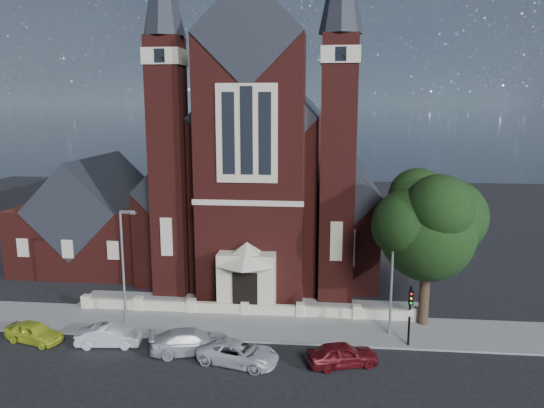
{
  "coord_description": "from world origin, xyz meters",
  "views": [
    {
      "loc": [
        5.6,
        -29.39,
        15.12
      ],
      "look_at": [
        1.39,
        12.0,
        7.19
      ],
      "focal_mm": 35.0,
      "sensor_mm": 36.0,
      "label": 1
    }
  ],
  "objects_px": {
    "car_silver_b": "(191,341)",
    "street_tree": "(430,228)",
    "parish_hall": "(97,222)",
    "car_lime_van": "(34,332)",
    "car_white_suv": "(238,353)",
    "car_dark_red": "(343,354)",
    "street_lamp_right": "(394,269)",
    "traffic_signal": "(410,308)",
    "church": "(269,174)",
    "car_silver_a": "(109,336)",
    "street_lamp_left": "(124,261)"
  },
  "relations": [
    {
      "from": "street_tree",
      "to": "car_lime_van",
      "type": "relative_size",
      "value": 2.73
    },
    {
      "from": "car_lime_van",
      "to": "car_white_suv",
      "type": "xyz_separation_m",
      "value": [
        13.54,
        -1.51,
        0.0
      ]
    },
    {
      "from": "traffic_signal",
      "to": "car_silver_b",
      "type": "relative_size",
      "value": 0.8
    },
    {
      "from": "traffic_signal",
      "to": "car_silver_a",
      "type": "bearing_deg",
      "value": -174.73
    },
    {
      "from": "car_silver_b",
      "to": "car_dark_red",
      "type": "bearing_deg",
      "value": -111.68
    },
    {
      "from": "car_lime_van",
      "to": "car_dark_red",
      "type": "height_order",
      "value": "car_dark_red"
    },
    {
      "from": "church",
      "to": "street_lamp_right",
      "type": "relative_size",
      "value": 4.31
    },
    {
      "from": "car_silver_a",
      "to": "traffic_signal",
      "type": "bearing_deg",
      "value": -91.7
    },
    {
      "from": "parish_hall",
      "to": "car_dark_red",
      "type": "distance_m",
      "value": 29.5
    },
    {
      "from": "parish_hall",
      "to": "street_lamp_right",
      "type": "xyz_separation_m",
      "value": [
        26.09,
        -14.0,
        0.59
      ]
    },
    {
      "from": "car_silver_a",
      "to": "car_white_suv",
      "type": "xyz_separation_m",
      "value": [
        8.52,
        -1.45,
        0.01
      ]
    },
    {
      "from": "car_white_suv",
      "to": "car_dark_red",
      "type": "bearing_deg",
      "value": -73.04
    },
    {
      "from": "church",
      "to": "car_silver_b",
      "type": "bearing_deg",
      "value": -96.13
    },
    {
      "from": "parish_hall",
      "to": "street_tree",
      "type": "height_order",
      "value": "street_tree"
    },
    {
      "from": "street_tree",
      "to": "car_silver_a",
      "type": "distance_m",
      "value": 21.96
    },
    {
      "from": "parish_hall",
      "to": "car_dark_red",
      "type": "height_order",
      "value": "parish_hall"
    },
    {
      "from": "street_lamp_right",
      "to": "car_silver_a",
      "type": "distance_m",
      "value": 18.64
    },
    {
      "from": "traffic_signal",
      "to": "car_white_suv",
      "type": "height_order",
      "value": "traffic_signal"
    },
    {
      "from": "street_tree",
      "to": "street_lamp_right",
      "type": "relative_size",
      "value": 1.32
    },
    {
      "from": "car_dark_red",
      "to": "church",
      "type": "bearing_deg",
      "value": -1.04
    },
    {
      "from": "church",
      "to": "car_lime_van",
      "type": "height_order",
      "value": "church"
    },
    {
      "from": "street_lamp_right",
      "to": "traffic_signal",
      "type": "xyz_separation_m",
      "value": [
        0.91,
        -1.57,
        -2.02
      ]
    },
    {
      "from": "church",
      "to": "street_lamp_right",
      "type": "bearing_deg",
      "value": -61.96
    },
    {
      "from": "car_lime_van",
      "to": "car_silver_a",
      "type": "bearing_deg",
      "value": -75.0
    },
    {
      "from": "car_lime_van",
      "to": "car_white_suv",
      "type": "relative_size",
      "value": 0.81
    },
    {
      "from": "street_lamp_right",
      "to": "car_dark_red",
      "type": "bearing_deg",
      "value": -126.64
    },
    {
      "from": "street_lamp_left",
      "to": "street_lamp_right",
      "type": "relative_size",
      "value": 1.0
    },
    {
      "from": "parish_hall",
      "to": "car_white_suv",
      "type": "distance_m",
      "value": 25.34
    },
    {
      "from": "street_tree",
      "to": "street_lamp_left",
      "type": "xyz_separation_m",
      "value": [
        -20.51,
        -1.71,
        -2.36
      ]
    },
    {
      "from": "street_lamp_left",
      "to": "traffic_signal",
      "type": "distance_m",
      "value": 19.08
    },
    {
      "from": "street_lamp_left",
      "to": "traffic_signal",
      "type": "xyz_separation_m",
      "value": [
        18.91,
        -1.57,
        -2.02
      ]
    },
    {
      "from": "car_silver_b",
      "to": "street_tree",
      "type": "bearing_deg",
      "value": -87.23
    },
    {
      "from": "street_lamp_left",
      "to": "car_lime_van",
      "type": "xyz_separation_m",
      "value": [
        -4.93,
        -3.26,
        -3.93
      ]
    },
    {
      "from": "church",
      "to": "traffic_signal",
      "type": "relative_size",
      "value": 8.72
    },
    {
      "from": "street_lamp_right",
      "to": "parish_hall",
      "type": "bearing_deg",
      "value": 151.78
    },
    {
      "from": "traffic_signal",
      "to": "car_lime_van",
      "type": "xyz_separation_m",
      "value": [
        -23.84,
        -1.68,
        -1.92
      ]
    },
    {
      "from": "parish_hall",
      "to": "car_white_suv",
      "type": "height_order",
      "value": "parish_hall"
    },
    {
      "from": "car_silver_b",
      "to": "car_dark_red",
      "type": "xyz_separation_m",
      "value": [
        9.22,
        -0.77,
        -0.02
      ]
    },
    {
      "from": "church",
      "to": "street_lamp_left",
      "type": "distance_m",
      "value": 20.84
    },
    {
      "from": "traffic_signal",
      "to": "car_silver_b",
      "type": "bearing_deg",
      "value": -171.18
    },
    {
      "from": "car_silver_b",
      "to": "traffic_signal",
      "type": "bearing_deg",
      "value": -98.06
    },
    {
      "from": "street_lamp_right",
      "to": "car_dark_red",
      "type": "height_order",
      "value": "street_lamp_right"
    },
    {
      "from": "car_white_suv",
      "to": "car_dark_red",
      "type": "xyz_separation_m",
      "value": [
        6.1,
        0.33,
        0.04
      ]
    },
    {
      "from": "church",
      "to": "car_lime_van",
      "type": "bearing_deg",
      "value": -120.05
    },
    {
      "from": "street_lamp_right",
      "to": "car_silver_a",
      "type": "relative_size",
      "value": 2.02
    },
    {
      "from": "parish_hall",
      "to": "car_silver_a",
      "type": "xyz_separation_m",
      "value": [
        8.17,
        -17.31,
        -3.35
      ]
    },
    {
      "from": "street_tree",
      "to": "car_silver_a",
      "type": "relative_size",
      "value": 2.67
    },
    {
      "from": "street_lamp_left",
      "to": "street_tree",
      "type": "bearing_deg",
      "value": 4.76
    },
    {
      "from": "street_tree",
      "to": "parish_hall",
      "type": "bearing_deg",
      "value": 156.74
    },
    {
      "from": "church",
      "to": "car_silver_a",
      "type": "bearing_deg",
      "value": -109.38
    }
  ]
}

